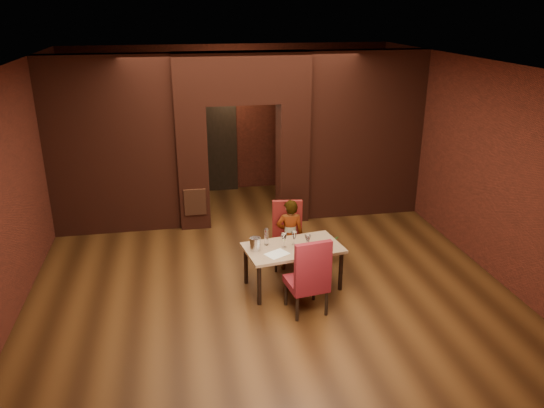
# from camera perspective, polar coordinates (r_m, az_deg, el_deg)

# --- Properties ---
(floor) EXTENTS (8.00, 8.00, 0.00)m
(floor) POSITION_cam_1_polar(r_m,az_deg,el_deg) (8.64, -1.16, -6.72)
(floor) COLOR #4B2B12
(floor) RESTS_ON ground
(ceiling) EXTENTS (7.00, 8.00, 0.04)m
(ceiling) POSITION_cam_1_polar(r_m,az_deg,el_deg) (7.71, -1.34, 14.90)
(ceiling) COLOR silver
(ceiling) RESTS_ON ground
(wall_back) EXTENTS (7.00, 0.04, 3.20)m
(wall_back) POSITION_cam_1_polar(r_m,az_deg,el_deg) (11.87, -4.46, 9.09)
(wall_back) COLOR maroon
(wall_back) RESTS_ON ground
(wall_front) EXTENTS (7.00, 0.04, 3.20)m
(wall_front) POSITION_cam_1_polar(r_m,az_deg,el_deg) (4.46, 7.42, -11.69)
(wall_front) COLOR maroon
(wall_front) RESTS_ON ground
(wall_left) EXTENTS (0.04, 8.00, 3.20)m
(wall_left) POSITION_cam_1_polar(r_m,az_deg,el_deg) (8.25, -26.01, 1.78)
(wall_left) COLOR maroon
(wall_left) RESTS_ON ground
(wall_right) EXTENTS (0.04, 8.00, 3.20)m
(wall_right) POSITION_cam_1_polar(r_m,az_deg,el_deg) (9.24, 20.76, 4.43)
(wall_right) COLOR maroon
(wall_right) RESTS_ON ground
(pillar_left) EXTENTS (0.55, 0.55, 2.30)m
(pillar_left) POSITION_cam_1_polar(r_m,az_deg,el_deg) (9.98, -8.53, 4.01)
(pillar_left) COLOR maroon
(pillar_left) RESTS_ON ground
(pillar_right) EXTENTS (0.55, 0.55, 2.30)m
(pillar_right) POSITION_cam_1_polar(r_m,az_deg,el_deg) (10.22, 2.20, 4.61)
(pillar_right) COLOR maroon
(pillar_right) RESTS_ON ground
(lintel) EXTENTS (2.45, 0.55, 0.90)m
(lintel) POSITION_cam_1_polar(r_m,az_deg,el_deg) (9.73, -3.29, 13.41)
(lintel) COLOR maroon
(lintel) RESTS_ON ground
(wing_wall_left) EXTENTS (2.28, 0.35, 3.20)m
(wing_wall_left) POSITION_cam_1_polar(r_m,az_deg,el_deg) (9.92, -16.88, 5.94)
(wing_wall_left) COLOR maroon
(wing_wall_left) RESTS_ON ground
(wing_wall_right) EXTENTS (2.28, 0.35, 3.20)m
(wing_wall_right) POSITION_cam_1_polar(r_m,az_deg,el_deg) (10.50, 9.83, 7.30)
(wing_wall_right) COLOR maroon
(wing_wall_right) RESTS_ON ground
(vent_panel) EXTENTS (0.40, 0.03, 0.50)m
(vent_panel) POSITION_cam_1_polar(r_m,az_deg,el_deg) (9.89, -8.27, 0.19)
(vent_panel) COLOR brown
(vent_panel) RESTS_ON ground
(rear_door) EXTENTS (0.90, 0.08, 2.10)m
(rear_door) POSITION_cam_1_polar(r_m,az_deg,el_deg) (11.90, -6.28, 6.34)
(rear_door) COLOR black
(rear_door) RESTS_ON ground
(rear_door_frame) EXTENTS (1.02, 0.04, 2.22)m
(rear_door_frame) POSITION_cam_1_polar(r_m,az_deg,el_deg) (11.87, -6.27, 6.29)
(rear_door_frame) COLOR black
(rear_door_frame) RESTS_ON ground
(dining_table) EXTENTS (1.50, 0.99, 0.66)m
(dining_table) POSITION_cam_1_polar(r_m,az_deg,el_deg) (7.92, 2.25, -6.75)
(dining_table) COLOR #A47D5B
(dining_table) RESTS_ON ground
(chair_far) EXTENTS (0.54, 0.54, 1.05)m
(chair_far) POSITION_cam_1_polar(r_m,az_deg,el_deg) (8.44, 1.73, -3.46)
(chair_far) COLOR maroon
(chair_far) RESTS_ON ground
(chair_near) EXTENTS (0.58, 0.58, 1.12)m
(chair_near) POSITION_cam_1_polar(r_m,az_deg,el_deg) (7.24, 3.73, -7.53)
(chair_near) COLOR maroon
(chair_near) RESTS_ON ground
(person_seated) EXTENTS (0.46, 0.32, 1.17)m
(person_seated) POSITION_cam_1_polar(r_m,az_deg,el_deg) (8.33, 1.94, -3.35)
(person_seated) COLOR silver
(person_seated) RESTS_ON ground
(wine_glass_a) EXTENTS (0.09, 0.09, 0.22)m
(wine_glass_a) POSITION_cam_1_polar(r_m,az_deg,el_deg) (7.71, 1.30, -3.95)
(wine_glass_a) COLOR white
(wine_glass_a) RESTS_ON dining_table
(wine_glass_b) EXTENTS (0.08, 0.08, 0.20)m
(wine_glass_b) POSITION_cam_1_polar(r_m,az_deg,el_deg) (7.80, 2.41, -3.69)
(wine_glass_b) COLOR white
(wine_glass_b) RESTS_ON dining_table
(wine_glass_c) EXTENTS (0.09, 0.09, 0.22)m
(wine_glass_c) POSITION_cam_1_polar(r_m,az_deg,el_deg) (7.67, 3.85, -4.11)
(wine_glass_c) COLOR white
(wine_glass_c) RESTS_ON dining_table
(tasting_sheet) EXTENTS (0.38, 0.35, 0.00)m
(tasting_sheet) POSITION_cam_1_polar(r_m,az_deg,el_deg) (7.55, 0.54, -5.39)
(tasting_sheet) COLOR white
(tasting_sheet) RESTS_ON dining_table
(wine_bucket) EXTENTS (0.16, 0.16, 0.19)m
(wine_bucket) POSITION_cam_1_polar(r_m,az_deg,el_deg) (7.63, -1.82, -4.32)
(wine_bucket) COLOR silver
(wine_bucket) RESTS_ON dining_table
(water_bottle) EXTENTS (0.06, 0.06, 0.27)m
(water_bottle) POSITION_cam_1_polar(r_m,az_deg,el_deg) (7.78, -0.60, -3.51)
(water_bottle) COLOR white
(water_bottle) RESTS_ON dining_table
(potted_plant) EXTENTS (0.48, 0.47, 0.40)m
(potted_plant) POSITION_cam_1_polar(r_m,az_deg,el_deg) (8.83, 5.90, -4.75)
(potted_plant) COLOR #2E5A23
(potted_plant) RESTS_ON ground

